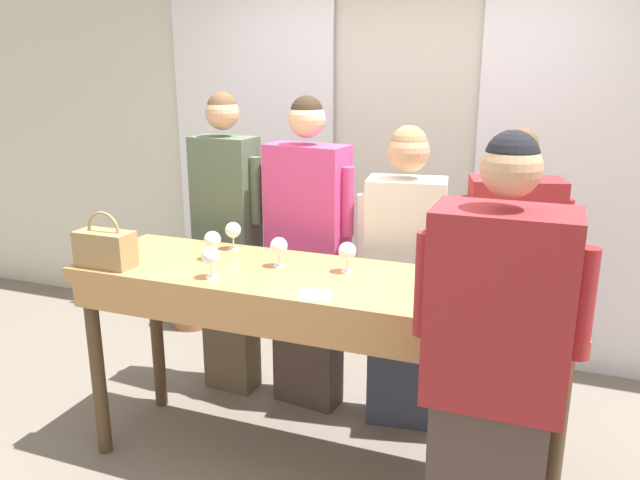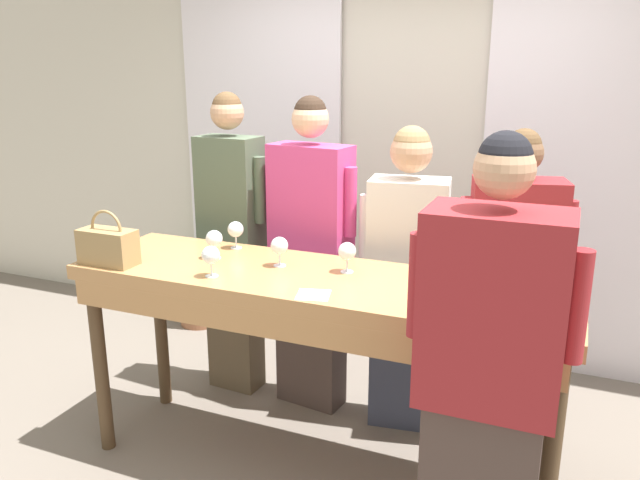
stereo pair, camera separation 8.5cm
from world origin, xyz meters
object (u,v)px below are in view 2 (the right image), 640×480
(wine_bottle, at_px, (461,264))
(wine_glass_center_right, at_px, (501,262))
(guest_pink_top, at_px, (311,254))
(wine_glass_front_mid, at_px, (279,246))
(guest_striped_shirt, at_px, (511,294))
(host_pouring, at_px, (486,392))
(handbag, at_px, (108,246))
(guest_olive_jacket, at_px, (232,241))
(wine_glass_front_left, at_px, (347,252))
(wine_glass_front_right, at_px, (211,256))
(wine_glass_back_left, at_px, (236,230))
(tasting_bar, at_px, (313,300))
(wine_glass_center_mid, at_px, (479,262))
(potted_plant, at_px, (198,283))
(guest_cream_sweater, at_px, (406,278))
(wine_glass_center_left, at_px, (214,239))

(wine_bottle, xyz_separation_m, wine_glass_center_right, (0.15, 0.14, -0.02))
(guest_pink_top, bearing_deg, wine_glass_center_right, -19.72)
(wine_glass_front_mid, height_order, guest_striped_shirt, guest_striped_shirt)
(wine_bottle, distance_m, host_pouring, 0.67)
(wine_glass_center_right, bearing_deg, guest_pink_top, 160.28)
(handbag, height_order, guest_olive_jacket, guest_olive_jacket)
(handbag, bearing_deg, wine_glass_front_left, 16.53)
(wine_glass_front_right, height_order, wine_glass_back_left, same)
(guest_olive_jacket, bearing_deg, wine_bottle, -20.13)
(wine_glass_back_left, xyz_separation_m, host_pouring, (1.40, -0.75, -0.24))
(tasting_bar, distance_m, wine_bottle, 0.69)
(wine_glass_center_mid, bearing_deg, tasting_bar, -164.74)
(tasting_bar, bearing_deg, guest_pink_top, 114.28)
(wine_bottle, height_order, wine_glass_front_right, wine_bottle)
(guest_striped_shirt, distance_m, potted_plant, 2.51)
(guest_olive_jacket, xyz_separation_m, guest_cream_sweater, (1.06, 0.00, -0.09))
(handbag, height_order, wine_glass_center_mid, handbag)
(wine_bottle, bearing_deg, wine_glass_front_left, 177.36)
(wine_glass_front_left, height_order, host_pouring, host_pouring)
(wine_glass_front_mid, xyz_separation_m, host_pouring, (1.06, -0.57, -0.24))
(wine_bottle, xyz_separation_m, wine_glass_center_left, (-1.20, -0.03, -0.02))
(handbag, xyz_separation_m, potted_plant, (-0.56, 1.55, -0.78))
(wine_glass_front_right, height_order, potted_plant, wine_glass_front_right)
(wine_glass_center_mid, bearing_deg, guest_pink_top, 156.59)
(wine_glass_front_left, distance_m, wine_glass_center_mid, 0.59)
(wine_glass_front_mid, bearing_deg, wine_bottle, 0.88)
(guest_olive_jacket, bearing_deg, wine_glass_center_right, -13.67)
(wine_glass_center_left, distance_m, wine_glass_center_right, 1.36)
(tasting_bar, bearing_deg, wine_glass_center_mid, 15.26)
(tasting_bar, bearing_deg, host_pouring, -29.92)
(handbag, distance_m, wine_glass_front_mid, 0.82)
(wine_glass_front_left, bearing_deg, guest_pink_top, 128.63)
(wine_glass_front_left, xyz_separation_m, wine_glass_back_left, (-0.67, 0.14, 0.00))
(handbag, distance_m, wine_glass_center_left, 0.50)
(guest_striped_shirt, relative_size, host_pouring, 0.95)
(handbag, xyz_separation_m, wine_glass_back_left, (0.43, 0.47, 0.01))
(guest_cream_sweater, xyz_separation_m, host_pouring, (0.58, -1.11, 0.03))
(wine_glass_front_right, bearing_deg, wine_bottle, 14.14)
(wine_bottle, height_order, wine_glass_center_right, wine_bottle)
(wine_glass_center_right, distance_m, guest_cream_sweater, 0.70)
(wine_glass_front_mid, relative_size, wine_glass_front_right, 1.00)
(tasting_bar, bearing_deg, potted_plant, 138.97)
(tasting_bar, height_order, wine_bottle, wine_bottle)
(wine_glass_front_left, height_order, wine_glass_center_left, same)
(wine_glass_center_left, xyz_separation_m, wine_glass_back_left, (0.01, 0.20, 0.00))
(wine_glass_center_mid, height_order, guest_striped_shirt, guest_striped_shirt)
(guest_cream_sweater, height_order, potted_plant, guest_cream_sweater)
(wine_glass_front_mid, bearing_deg, wine_glass_center_mid, 7.02)
(potted_plant, bearing_deg, handbag, -69.98)
(tasting_bar, distance_m, wine_glass_front_right, 0.50)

